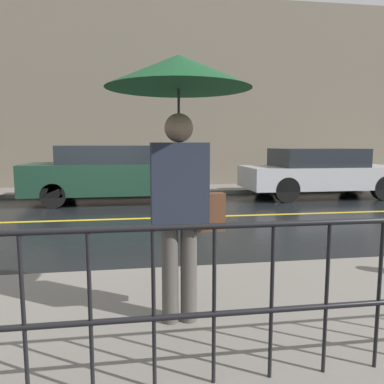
{
  "coord_description": "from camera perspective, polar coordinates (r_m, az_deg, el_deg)",
  "views": [
    {
      "loc": [
        0.44,
        -7.7,
        1.54
      ],
      "look_at": [
        1.13,
        -3.15,
        0.94
      ],
      "focal_mm": 35.0,
      "sensor_mm": 36.0,
      "label": 1
    }
  ],
  "objects": [
    {
      "name": "sidewalk_near",
      "position": [
        3.38,
        -16.12,
        -18.98
      ],
      "size": [
        28.0,
        2.42,
        0.11
      ],
      "color": "slate",
      "rests_on": "ground_plane"
    },
    {
      "name": "car_silver",
      "position": [
        11.45,
        18.96,
        2.89
      ],
      "size": [
        4.53,
        1.86,
        1.41
      ],
      "color": "#B2B5BA",
      "rests_on": "ground_plane"
    },
    {
      "name": "ground_plane",
      "position": [
        7.86,
        -11.73,
        -4.1
      ],
      "size": [
        80.0,
        80.0,
        0.0
      ],
      "primitive_type": "plane",
      "color": "black"
    },
    {
      "name": "building_storefront",
      "position": [
        13.26,
        -10.85,
        14.56
      ],
      "size": [
        28.0,
        0.3,
        6.47
      ],
      "color": "#706656",
      "rests_on": "ground_plane"
    },
    {
      "name": "pedestrian",
      "position": [
        2.9,
        -1.94,
        12.37
      ],
      "size": [
        1.1,
        1.1,
        2.09
      ],
      "rotation": [
        0.0,
        0.0,
        3.14
      ],
      "color": "#4C4742",
      "rests_on": "sidewalk_near"
    },
    {
      "name": "railing_foreground",
      "position": [
        2.25,
        -19.96,
        -14.32
      ],
      "size": [
        12.0,
        0.04,
        0.98
      ],
      "color": "black",
      "rests_on": "sidewalk_near"
    },
    {
      "name": "sidewalk_far",
      "position": [
        12.19,
        -10.67,
        0.21
      ],
      "size": [
        28.0,
        1.8,
        0.11
      ],
      "color": "slate",
      "rests_on": "ground_plane"
    },
    {
      "name": "lane_marking",
      "position": [
        7.86,
        -11.73,
        -4.07
      ],
      "size": [
        25.2,
        0.12,
        0.01
      ],
      "color": "gold",
      "rests_on": "ground_plane"
    },
    {
      "name": "car_dark_green",
      "position": [
        10.17,
        -12.15,
        2.8
      ],
      "size": [
        4.45,
        1.82,
        1.5
      ],
      "color": "#193828",
      "rests_on": "ground_plane"
    }
  ]
}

